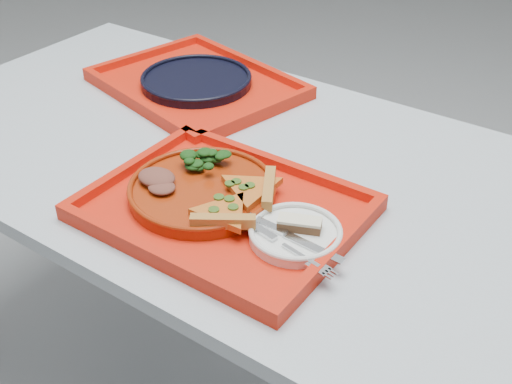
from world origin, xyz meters
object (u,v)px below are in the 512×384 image
tray_far (197,87)px  dessert_bar (300,224)px  dinner_plate (202,191)px  navy_plate (196,81)px  tray_main (224,211)px

tray_far → dessert_bar: dessert_bar is taller
tray_far → dinner_plate: size_ratio=1.73×
dinner_plate → dessert_bar: dessert_bar is taller
tray_far → dinner_plate: dinner_plate is taller
dinner_plate → navy_plate: size_ratio=1.00×
dinner_plate → navy_plate: (-0.30, 0.35, -0.00)m
dinner_plate → dessert_bar: 0.20m
tray_far → navy_plate: 0.01m
tray_main → navy_plate: 0.51m
navy_plate → dessert_bar: 0.61m
dinner_plate → dessert_bar: size_ratio=3.44×
tray_far → dessert_bar: 0.61m
tray_main → dessert_bar: bearing=4.1°
navy_plate → dessert_bar: (0.50, -0.35, 0.02)m
navy_plate → dinner_plate: bearing=-49.4°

